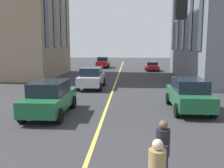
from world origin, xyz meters
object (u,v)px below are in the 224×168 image
car_red_far (103,62)px  car_silver_mid (92,78)px  car_red_oncoming (152,66)px  car_green_trailing (50,98)px  car_green_near (189,94)px  pedestrian_companion (162,153)px

car_red_far → car_silver_mid: 21.73m
car_red_far → car_silver_mid: bearing=-176.8°
car_red_oncoming → car_silver_mid: car_silver_mid is taller
car_green_trailing → car_red_oncoming: size_ratio=1.07×
car_green_near → car_red_far: bearing=15.5°
car_silver_mid → car_green_trailing: bearing=173.8°
car_green_near → pedestrian_companion: size_ratio=2.57×
car_silver_mid → car_green_near: bearing=-137.5°
car_green_trailing → pedestrian_companion: bearing=-142.5°
car_green_near → car_silver_mid: size_ratio=1.00×
car_green_near → car_green_trailing: size_ratio=1.00×
car_red_far → car_silver_mid: (-21.70, -1.20, 0.00)m
car_red_far → car_silver_mid: same height
car_green_near → car_silver_mid: bearing=42.5°
car_red_oncoming → car_green_near: bearing=180.0°
car_green_trailing → pedestrian_companion: (-6.82, -5.24, -0.04)m
car_red_far → pedestrian_companion: car_red_far is taller
car_green_trailing → car_red_oncoming: (25.76, -7.86, -0.27)m
car_green_near → car_silver_mid: same height
car_red_far → car_red_oncoming: car_red_far is taller
car_red_far → pedestrian_companion: size_ratio=2.57×
car_green_trailing → car_silver_mid: 9.07m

